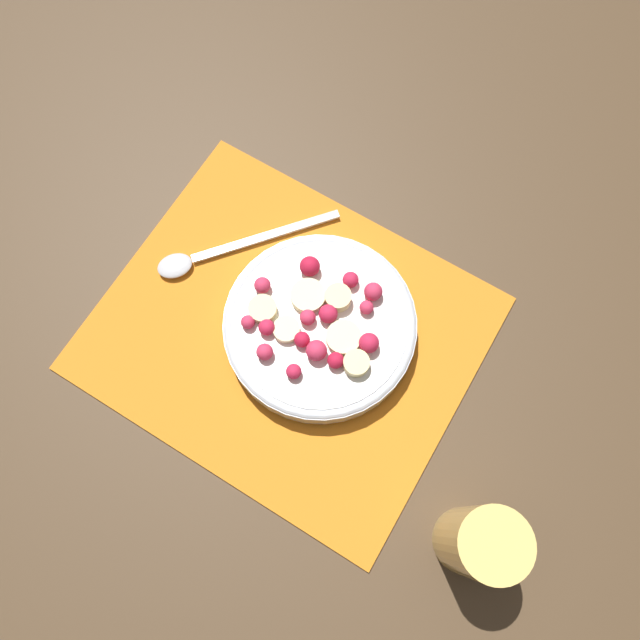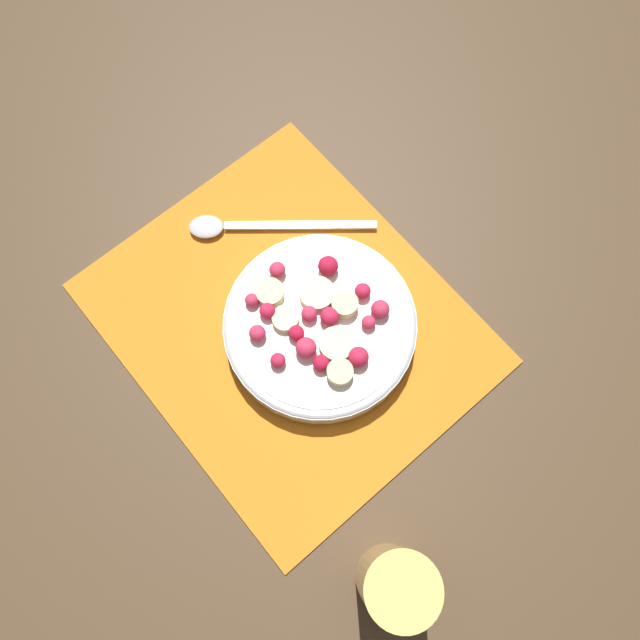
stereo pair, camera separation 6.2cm
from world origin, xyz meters
name	(u,v)px [view 2 (the right image)]	position (x,y,z in m)	size (l,w,h in m)	color
ground_plane	(288,323)	(0.00, 0.00, 0.00)	(3.00, 3.00, 0.00)	#4C3823
placemat	(288,322)	(0.00, 0.00, 0.00)	(0.38, 0.32, 0.01)	orange
fruit_bowl	(320,325)	(-0.03, -0.02, 0.02)	(0.20, 0.20, 0.05)	silver
spoon	(247,225)	(0.12, -0.04, 0.01)	(0.15, 0.17, 0.01)	silver
drinking_glass	(395,584)	(-0.26, 0.09, 0.06)	(0.06, 0.06, 0.12)	#F4CC66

